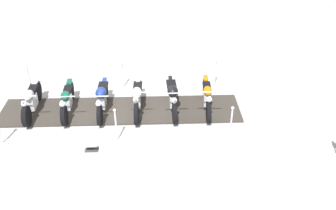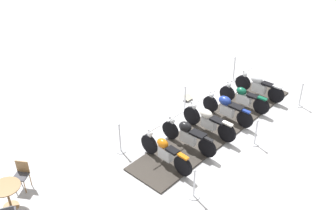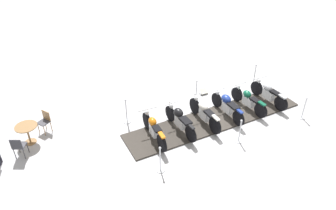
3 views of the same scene
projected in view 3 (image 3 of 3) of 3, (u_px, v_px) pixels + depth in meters
The scene contains 18 objects.
ground_plane at pixel (215, 120), 13.35m from camera, with size 80.00×80.00×0.00m, color #B2B2B7.
display_platform at pixel (215, 119), 13.33m from camera, with size 7.90×1.61×0.06m, color #38332D.
motorcycle_chrome at pixel (268, 93), 14.18m from camera, with size 0.75×2.18×0.97m.
motorcycle_forest at pixel (248, 100), 13.76m from camera, with size 0.78×2.16×0.94m.
motorcycle_navy at pixel (227, 105), 13.29m from camera, with size 0.71×2.18×0.95m.
motorcycle_cream at pixel (204, 112), 12.86m from camera, with size 0.78×2.24×1.02m.
motorcycle_black at pixel (180, 119), 12.41m from camera, with size 0.72×2.21×0.98m.
motorcycle_copper at pixel (154, 129), 11.99m from camera, with size 0.85×2.16×1.00m.
stanchion_right_front at pixel (254, 79), 15.60m from camera, with size 0.33×0.33×1.15m.
stanchion_right_mid at pixel (196, 95), 14.30m from camera, with size 0.31×0.31×1.13m.
stanchion_left_front at pixel (303, 111), 13.29m from camera, with size 0.31×0.31×1.01m.
stanchion_right_rear at pixel (127, 115), 13.03m from camera, with size 0.33×0.33×1.12m.
stanchion_left_rear at pixel (160, 163), 10.73m from camera, with size 0.36×0.36×1.03m.
stanchion_left_mid at pixel (239, 134), 12.01m from camera, with size 0.33×0.33×1.01m.
info_placard at pixel (204, 93), 15.05m from camera, with size 0.42×0.32×0.23m.
cafe_table at pixel (27, 130), 11.80m from camera, with size 0.81×0.81×0.77m.
cafe_chair_near_table at pixel (19, 146), 11.15m from camera, with size 0.56×0.56×0.88m.
cafe_chair_across_table at pixel (45, 120), 12.42m from camera, with size 0.52×0.52×0.89m.
Camera 3 is at (8.23, 7.28, 7.86)m, focal length 33.79 mm.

